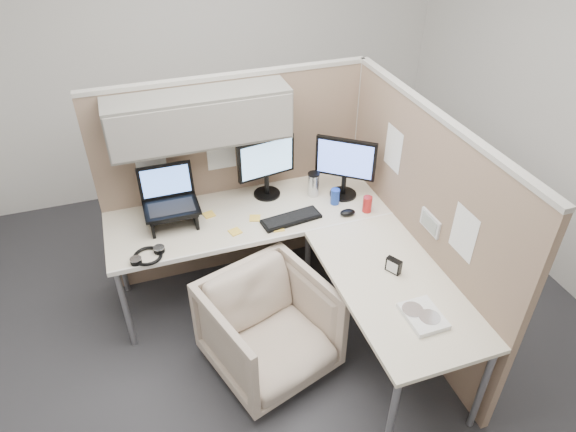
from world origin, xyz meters
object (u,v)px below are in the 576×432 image
object	(u,v)px
desk	(297,245)
monitor_left	(266,163)
office_chair	(269,325)
keyboard	(291,219)

from	to	relation	value
desk	monitor_left	bearing A→B (deg)	93.08
office_chair	keyboard	world-z (taller)	keyboard
desk	office_chair	distance (m)	0.56
office_chair	keyboard	xyz separation A→B (m)	(0.34, 0.57, 0.37)
desk	office_chair	size ratio (longest dim) A/B	2.68
desk	monitor_left	world-z (taller)	monitor_left
desk	keyboard	distance (m)	0.23
monitor_left	desk	bearing A→B (deg)	-96.58
keyboard	desk	bearing A→B (deg)	-105.44
keyboard	monitor_left	bearing A→B (deg)	92.87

